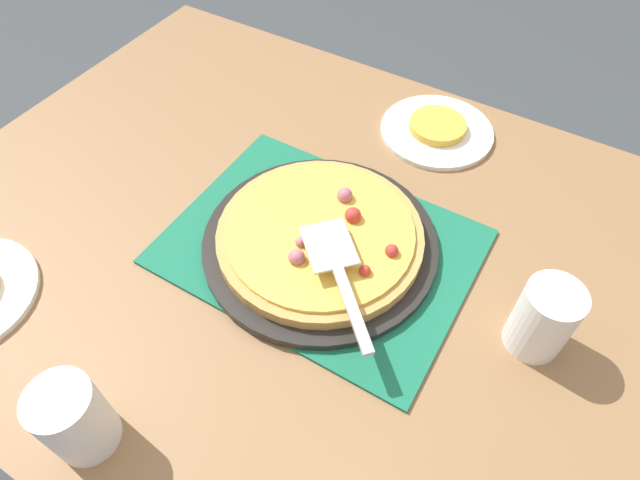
{
  "coord_description": "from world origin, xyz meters",
  "views": [
    {
      "loc": [
        -0.28,
        0.47,
        1.44
      ],
      "look_at": [
        0.0,
        0.0,
        0.77
      ],
      "focal_mm": 30.2,
      "sensor_mm": 36.0,
      "label": 1
    }
  ],
  "objects_px": {
    "pizza_server": "(338,270)",
    "cup_far": "(543,319)",
    "pizza_pan": "(320,243)",
    "pizza": "(321,235)",
    "plate_far_right": "(437,131)",
    "served_slice_right": "(438,126)",
    "cup_corner": "(74,419)"
  },
  "relations": [
    {
      "from": "pizza_pan",
      "to": "cup_corner",
      "type": "relative_size",
      "value": 3.17
    },
    {
      "from": "pizza",
      "to": "plate_far_right",
      "type": "bearing_deg",
      "value": -97.64
    },
    {
      "from": "pizza_pan",
      "to": "cup_far",
      "type": "height_order",
      "value": "cup_far"
    },
    {
      "from": "plate_far_right",
      "to": "pizza_server",
      "type": "xyz_separation_m",
      "value": [
        -0.02,
        0.43,
        0.06
      ]
    },
    {
      "from": "plate_far_right",
      "to": "cup_far",
      "type": "bearing_deg",
      "value": 129.95
    },
    {
      "from": "pizza",
      "to": "plate_far_right",
      "type": "height_order",
      "value": "pizza"
    },
    {
      "from": "pizza",
      "to": "served_slice_right",
      "type": "xyz_separation_m",
      "value": [
        -0.05,
        -0.36,
        -0.02
      ]
    },
    {
      "from": "plate_far_right",
      "to": "pizza_server",
      "type": "relative_size",
      "value": 1.12
    },
    {
      "from": "plate_far_right",
      "to": "pizza_server",
      "type": "height_order",
      "value": "pizza_server"
    },
    {
      "from": "pizza_server",
      "to": "cup_far",
      "type": "bearing_deg",
      "value": -164.36
    },
    {
      "from": "pizza_pan",
      "to": "plate_far_right",
      "type": "bearing_deg",
      "value": -97.78
    },
    {
      "from": "pizza_pan",
      "to": "pizza",
      "type": "height_order",
      "value": "pizza"
    },
    {
      "from": "pizza",
      "to": "cup_corner",
      "type": "xyz_separation_m",
      "value": [
        0.1,
        0.41,
        0.03
      ]
    },
    {
      "from": "pizza_pan",
      "to": "served_slice_right",
      "type": "distance_m",
      "value": 0.37
    },
    {
      "from": "pizza_pan",
      "to": "pizza",
      "type": "distance_m",
      "value": 0.02
    },
    {
      "from": "pizza",
      "to": "cup_far",
      "type": "distance_m",
      "value": 0.35
    },
    {
      "from": "cup_corner",
      "to": "pizza_server",
      "type": "height_order",
      "value": "cup_corner"
    },
    {
      "from": "cup_corner",
      "to": "pizza_server",
      "type": "relative_size",
      "value": 0.61
    },
    {
      "from": "cup_corner",
      "to": "served_slice_right",
      "type": "bearing_deg",
      "value": -100.57
    },
    {
      "from": "cup_far",
      "to": "cup_corner",
      "type": "height_order",
      "value": "same"
    },
    {
      "from": "pizza_server",
      "to": "plate_far_right",
      "type": "bearing_deg",
      "value": -87.23
    },
    {
      "from": "pizza",
      "to": "pizza_server",
      "type": "bearing_deg",
      "value": 135.77
    },
    {
      "from": "pizza",
      "to": "cup_corner",
      "type": "relative_size",
      "value": 2.75
    },
    {
      "from": "pizza",
      "to": "cup_corner",
      "type": "bearing_deg",
      "value": 76.9
    },
    {
      "from": "pizza",
      "to": "cup_corner",
      "type": "distance_m",
      "value": 0.43
    },
    {
      "from": "pizza_pan",
      "to": "served_slice_right",
      "type": "xyz_separation_m",
      "value": [
        -0.05,
        -0.36,
        0.01
      ]
    },
    {
      "from": "pizza_pan",
      "to": "cup_far",
      "type": "bearing_deg",
      "value": -178.39
    },
    {
      "from": "served_slice_right",
      "to": "pizza_server",
      "type": "relative_size",
      "value": 0.56
    },
    {
      "from": "pizza_pan",
      "to": "served_slice_right",
      "type": "bearing_deg",
      "value": -97.78
    },
    {
      "from": "pizza_pan",
      "to": "cup_far",
      "type": "xyz_separation_m",
      "value": [
        -0.35,
        -0.01,
        0.05
      ]
    },
    {
      "from": "served_slice_right",
      "to": "pizza_pan",
      "type": "bearing_deg",
      "value": 82.22
    },
    {
      "from": "cup_corner",
      "to": "plate_far_right",
      "type": "bearing_deg",
      "value": -100.57
    }
  ]
}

